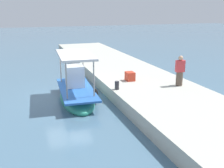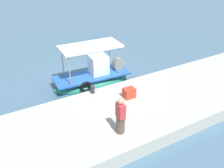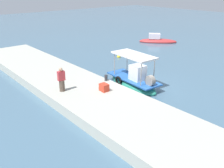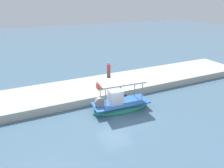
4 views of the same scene
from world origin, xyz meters
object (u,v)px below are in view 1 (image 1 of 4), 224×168
Objects in this scene: fisherman_near_bollard at (180,72)px; mooring_bollard at (117,85)px; cargo_crate at (130,76)px; main_fishing_boat at (76,92)px.

fisherman_near_bollard is 3.71m from mooring_bollard.
fisherman_near_bollard reaches higher than cargo_crate.
cargo_crate is (1.94, 2.24, -0.52)m from fisherman_near_bollard.
main_fishing_boat reaches higher than fisherman_near_bollard.
main_fishing_boat is 2.34m from mooring_bollard.
main_fishing_boat is 3.52m from cargo_crate.
fisherman_near_bollard reaches higher than mooring_bollard.
mooring_bollard is 0.75× the size of cargo_crate.
main_fishing_boat is 8.32× the size of cargo_crate.
fisherman_near_bollard is 3.01m from cargo_crate.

